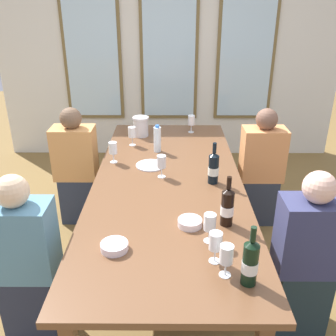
% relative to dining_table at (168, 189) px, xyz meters
% --- Properties ---
extents(ground_plane, '(12.00, 12.00, 0.00)m').
position_rel_dining_table_xyz_m(ground_plane, '(0.00, 0.00, -0.68)').
color(ground_plane, brown).
extents(back_wall_with_windows, '(4.30, 0.10, 2.90)m').
position_rel_dining_table_xyz_m(back_wall_with_windows, '(0.00, 2.37, 0.77)').
color(back_wall_with_windows, silver).
rests_on(back_wall_with_windows, ground).
extents(dining_table, '(1.10, 2.65, 0.74)m').
position_rel_dining_table_xyz_m(dining_table, '(0.00, 0.00, 0.00)').
color(dining_table, brown).
rests_on(dining_table, ground).
extents(white_plate_0, '(0.24, 0.24, 0.01)m').
position_rel_dining_table_xyz_m(white_plate_0, '(-0.14, 0.28, 0.06)').
color(white_plate_0, white).
rests_on(white_plate_0, dining_table).
extents(metal_pitcher, '(0.16, 0.16, 0.19)m').
position_rel_dining_table_xyz_m(metal_pitcher, '(-0.27, 0.99, 0.16)').
color(metal_pitcher, silver).
rests_on(metal_pitcher, dining_table).
extents(wine_bottle_0, '(0.08, 0.08, 0.32)m').
position_rel_dining_table_xyz_m(wine_bottle_0, '(0.35, -0.57, 0.18)').
color(wine_bottle_0, black).
rests_on(wine_bottle_0, dining_table).
extents(wine_bottle_1, '(0.08, 0.08, 0.32)m').
position_rel_dining_table_xyz_m(wine_bottle_1, '(0.39, -1.07, 0.18)').
color(wine_bottle_1, black).
rests_on(wine_bottle_1, dining_table).
extents(wine_bottle_2, '(0.08, 0.08, 0.31)m').
position_rel_dining_table_xyz_m(wine_bottle_2, '(0.33, -0.02, 0.18)').
color(wine_bottle_2, black).
rests_on(wine_bottle_2, dining_table).
extents(tasting_bowl_0, '(0.15, 0.15, 0.04)m').
position_rel_dining_table_xyz_m(tasting_bowl_0, '(0.13, -0.58, 0.08)').
color(tasting_bowl_0, white).
rests_on(tasting_bowl_0, dining_table).
extents(tasting_bowl_1, '(0.15, 0.15, 0.04)m').
position_rel_dining_table_xyz_m(tasting_bowl_1, '(-0.28, -0.82, 0.08)').
color(tasting_bowl_1, white).
rests_on(tasting_bowl_1, dining_table).
extents(water_bottle, '(0.06, 0.06, 0.24)m').
position_rel_dining_table_xyz_m(water_bottle, '(-0.10, 0.59, 0.17)').
color(water_bottle, white).
rests_on(water_bottle, dining_table).
extents(wine_glass_0, '(0.07, 0.07, 0.17)m').
position_rel_dining_table_xyz_m(wine_glass_0, '(0.25, -0.92, 0.18)').
color(wine_glass_0, white).
rests_on(wine_glass_0, dining_table).
extents(wine_glass_1, '(0.07, 0.07, 0.17)m').
position_rel_dining_table_xyz_m(wine_glass_1, '(-0.33, 0.74, 0.18)').
color(wine_glass_1, white).
rests_on(wine_glass_1, dining_table).
extents(wine_glass_2, '(0.07, 0.07, 0.17)m').
position_rel_dining_table_xyz_m(wine_glass_2, '(0.29, -1.02, 0.18)').
color(wine_glass_2, white).
rests_on(wine_glass_2, dining_table).
extents(wine_glass_3, '(0.07, 0.07, 0.17)m').
position_rel_dining_table_xyz_m(wine_glass_3, '(-0.45, 0.35, 0.18)').
color(wine_glass_3, white).
rests_on(wine_glass_3, dining_table).
extents(wine_glass_4, '(0.07, 0.07, 0.17)m').
position_rel_dining_table_xyz_m(wine_glass_4, '(-0.05, 0.08, 0.18)').
color(wine_glass_4, white).
rests_on(wine_glass_4, dining_table).
extents(wine_glass_5, '(0.07, 0.07, 0.17)m').
position_rel_dining_table_xyz_m(wine_glass_5, '(0.23, 1.10, 0.18)').
color(wine_glass_5, white).
rests_on(wine_glass_5, dining_table).
extents(wine_glass_6, '(0.07, 0.07, 0.17)m').
position_rel_dining_table_xyz_m(wine_glass_6, '(0.23, -0.74, 0.18)').
color(wine_glass_6, white).
rests_on(wine_glass_6, dining_table).
extents(seated_person_0, '(0.38, 0.24, 1.11)m').
position_rel_dining_table_xyz_m(seated_person_0, '(-0.85, 0.67, -0.15)').
color(seated_person_0, '#293143').
rests_on(seated_person_0, ground).
extents(seated_person_1, '(0.38, 0.24, 1.11)m').
position_rel_dining_table_xyz_m(seated_person_1, '(0.85, 0.65, -0.15)').
color(seated_person_1, '#2D3340').
rests_on(seated_person_1, ground).
extents(seated_person_2, '(0.38, 0.24, 1.11)m').
position_rel_dining_table_xyz_m(seated_person_2, '(-0.85, -0.67, -0.15)').
color(seated_person_2, '#282E41').
rests_on(seated_person_2, ground).
extents(seated_person_3, '(0.38, 0.24, 1.11)m').
position_rel_dining_table_xyz_m(seated_person_3, '(0.85, -0.62, -0.15)').
color(seated_person_3, '#213237').
rests_on(seated_person_3, ground).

